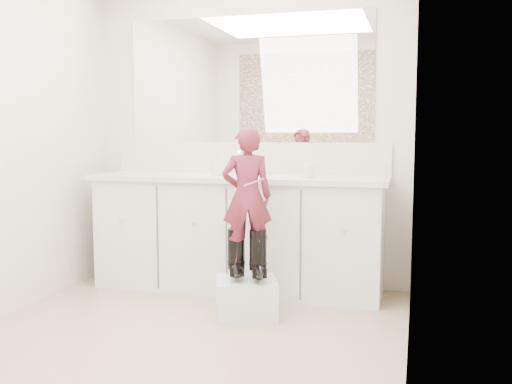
% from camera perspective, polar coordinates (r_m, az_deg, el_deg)
% --- Properties ---
extents(floor, '(3.00, 3.00, 0.00)m').
position_cam_1_polar(floor, '(3.44, -8.20, -14.82)').
color(floor, '#8B775B').
rests_on(floor, ground).
extents(wall_back, '(2.60, 0.00, 2.60)m').
position_cam_1_polar(wall_back, '(4.63, -0.81, 5.74)').
color(wall_back, beige).
rests_on(wall_back, floor).
extents(wall_right, '(0.00, 3.00, 3.00)m').
position_cam_1_polar(wall_right, '(2.93, 15.43, 5.42)').
color(wall_right, beige).
rests_on(wall_right, floor).
extents(vanity_cabinet, '(2.20, 0.55, 0.85)m').
position_cam_1_polar(vanity_cabinet, '(4.43, -1.82, -4.34)').
color(vanity_cabinet, silver).
rests_on(vanity_cabinet, floor).
extents(countertop, '(2.28, 0.58, 0.04)m').
position_cam_1_polar(countertop, '(4.36, -1.90, 1.39)').
color(countertop, beige).
rests_on(countertop, vanity_cabinet).
extents(backsplash, '(2.28, 0.03, 0.25)m').
position_cam_1_polar(backsplash, '(4.62, -0.86, 3.45)').
color(backsplash, beige).
rests_on(backsplash, countertop).
extents(mirror, '(2.00, 0.02, 1.00)m').
position_cam_1_polar(mirror, '(4.63, -0.86, 11.19)').
color(mirror, white).
rests_on(mirror, wall_back).
extents(faucet, '(0.08, 0.08, 0.10)m').
position_cam_1_polar(faucet, '(4.51, -1.26, 2.44)').
color(faucet, silver).
rests_on(faucet, countertop).
extents(cup, '(0.12, 0.12, 0.11)m').
position_cam_1_polar(cup, '(4.20, 5.22, 2.19)').
color(cup, beige).
rests_on(cup, countertop).
extents(soap_bottle, '(0.11, 0.11, 0.18)m').
position_cam_1_polar(soap_bottle, '(4.40, -3.84, 2.87)').
color(soap_bottle, beige).
rests_on(soap_bottle, countertop).
extents(step_stool, '(0.48, 0.45, 0.25)m').
position_cam_1_polar(step_stool, '(3.84, -0.98, -10.55)').
color(step_stool, silver).
rests_on(step_stool, floor).
extents(boot_left, '(0.19, 0.25, 0.33)m').
position_cam_1_polar(boot_left, '(3.81, -1.99, -6.17)').
color(boot_left, black).
rests_on(boot_left, step_stool).
extents(boot_right, '(0.19, 0.25, 0.33)m').
position_cam_1_polar(boot_right, '(3.76, 0.20, -6.30)').
color(boot_right, black).
rests_on(boot_right, step_stool).
extents(toddler, '(0.38, 0.31, 0.90)m').
position_cam_1_polar(toddler, '(3.72, -0.91, -0.43)').
color(toddler, '#AB3456').
rests_on(toddler, step_stool).
extents(toothbrush, '(0.13, 0.06, 0.06)m').
position_cam_1_polar(toothbrush, '(3.62, -0.21, 0.98)').
color(toothbrush, '#CC4F77').
rests_on(toothbrush, toddler).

